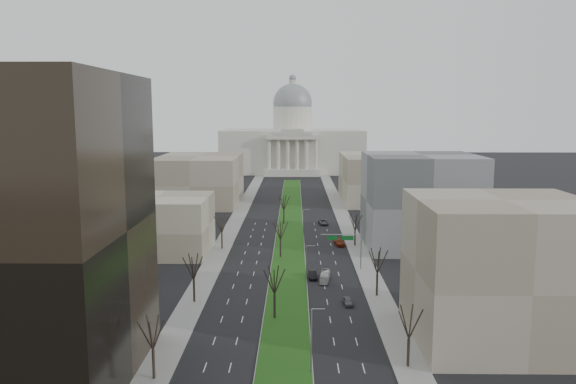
# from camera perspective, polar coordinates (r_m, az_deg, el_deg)

# --- Properties ---
(ground) EXTENTS (600.00, 600.00, 0.00)m
(ground) POSITION_cam_1_polar(r_m,az_deg,el_deg) (175.36, 0.23, -3.28)
(ground) COLOR black
(ground) RESTS_ON ground
(median) EXTENTS (8.00, 222.03, 0.20)m
(median) POSITION_cam_1_polar(r_m,az_deg,el_deg) (174.35, 0.23, -3.32)
(median) COLOR #999993
(median) RESTS_ON ground
(sidewalk_left) EXTENTS (5.00, 330.00, 0.15)m
(sidewalk_left) POSITION_cam_1_polar(r_m,az_deg,el_deg) (152.13, -6.48, -5.12)
(sidewalk_left) COLOR gray
(sidewalk_left) RESTS_ON ground
(sidewalk_right) EXTENTS (5.00, 330.00, 0.15)m
(sidewalk_right) POSITION_cam_1_polar(r_m,az_deg,el_deg) (151.79, 6.79, -5.15)
(sidewalk_right) COLOR gray
(sidewalk_right) RESTS_ON ground
(capitol) EXTENTS (80.00, 46.00, 55.00)m
(capitol) POSITION_cam_1_polar(r_m,az_deg,el_deg) (321.90, 0.46, 4.97)
(capitol) COLOR beige
(capitol) RESTS_ON ground
(building_beige_left) EXTENTS (26.00, 22.00, 14.00)m
(building_beige_left) POSITION_cam_1_polar(r_m,az_deg,el_deg) (143.85, -13.18, -3.25)
(building_beige_left) COLOR gray
(building_beige_left) RESTS_ON ground
(building_tan_right) EXTENTS (26.00, 24.00, 22.00)m
(building_tan_right) POSITION_cam_1_polar(r_m,az_deg,el_deg) (92.76, 20.75, -7.45)
(building_tan_right) COLOR gray
(building_tan_right) RESTS_ON ground
(building_grey_right) EXTENTS (28.00, 26.00, 24.00)m
(building_grey_right) POSITION_cam_1_polar(r_m,az_deg,el_deg) (149.23, 13.31, -0.89)
(building_grey_right) COLOR #5B5E60
(building_grey_right) RESTS_ON ground
(building_far_left) EXTENTS (30.00, 40.00, 18.00)m
(building_far_left) POSITION_cam_1_polar(r_m,az_deg,el_deg) (216.48, -8.98, 1.26)
(building_far_left) COLOR gray
(building_far_left) RESTS_ON ground
(building_far_right) EXTENTS (30.00, 40.00, 18.00)m
(building_far_right) POSITION_cam_1_polar(r_m,az_deg,el_deg) (220.91, 9.45, 1.39)
(building_far_right) COLOR gray
(building_far_right) RESTS_ON ground
(tree_left_near) EXTENTS (5.10, 5.10, 9.18)m
(tree_left_near) POSITION_cam_1_polar(r_m,az_deg,el_deg) (77.73, -13.61, -13.63)
(tree_left_near) COLOR black
(tree_left_near) RESTS_ON ground
(tree_left_mid) EXTENTS (5.40, 5.40, 9.72)m
(tree_left_mid) POSITION_cam_1_polar(r_m,az_deg,el_deg) (105.38, -9.59, -7.40)
(tree_left_mid) COLOR black
(tree_left_mid) RESTS_ON ground
(tree_left_far) EXTENTS (5.28, 5.28, 9.50)m
(tree_left_far) POSITION_cam_1_polar(r_m,az_deg,el_deg) (143.85, -6.76, -3.15)
(tree_left_far) COLOR black
(tree_left_far) RESTS_ON ground
(tree_right_near) EXTENTS (5.16, 5.16, 9.29)m
(tree_right_near) POSITION_cam_1_polar(r_m,az_deg,el_deg) (80.70, 12.22, -12.69)
(tree_right_near) COLOR black
(tree_right_near) RESTS_ON ground
(tree_right_mid) EXTENTS (5.52, 5.52, 9.94)m
(tree_right_mid) POSITION_cam_1_polar(r_m,az_deg,el_deg) (108.67, 9.09, -6.81)
(tree_right_mid) COLOR black
(tree_right_mid) RESTS_ON ground
(tree_right_far) EXTENTS (5.04, 5.04, 9.07)m
(tree_right_far) POSITION_cam_1_polar(r_m,az_deg,el_deg) (147.46, 6.84, -2.99)
(tree_right_far) COLOR black
(tree_right_far) RESTS_ON ground
(tree_median_a) EXTENTS (5.40, 5.40, 9.72)m
(tree_median_a) POSITION_cam_1_polar(r_m,az_deg,el_deg) (96.11, -1.39, -8.83)
(tree_median_a) COLOR black
(tree_median_a) RESTS_ON ground
(tree_median_b) EXTENTS (5.40, 5.40, 9.72)m
(tree_median_b) POSITION_cam_1_polar(r_m,az_deg,el_deg) (134.82, -0.77, -3.80)
(tree_median_b) COLOR black
(tree_median_b) RESTS_ON ground
(tree_median_c) EXTENTS (5.40, 5.40, 9.72)m
(tree_median_c) POSITION_cam_1_polar(r_m,az_deg,el_deg) (174.11, -0.43, -1.02)
(tree_median_c) COLOR black
(tree_median_c) RESTS_ON ground
(streetlamp_median_a) EXTENTS (1.90, 0.20, 9.16)m
(streetlamp_median_a) POSITION_cam_1_polar(r_m,az_deg,el_deg) (78.04, 2.43, -14.74)
(streetlamp_median_a) COLOR gray
(streetlamp_median_a) RESTS_ON ground
(streetlamp_median_b) EXTENTS (1.90, 0.20, 9.16)m
(streetlamp_median_b) POSITION_cam_1_polar(r_m,az_deg,el_deg) (111.07, 1.90, -7.63)
(streetlamp_median_b) COLOR gray
(streetlamp_median_b) RESTS_ON ground
(streetlamp_median_c) EXTENTS (1.90, 0.20, 9.16)m
(streetlamp_median_c) POSITION_cam_1_polar(r_m,az_deg,el_deg) (149.92, 1.59, -3.41)
(streetlamp_median_c) COLOR gray
(streetlamp_median_c) RESTS_ON ground
(mast_arm_signs) EXTENTS (9.12, 0.24, 8.09)m
(mast_arm_signs) POSITION_cam_1_polar(r_m,az_deg,el_deg) (125.83, 6.21, -5.15)
(mast_arm_signs) COLOR gray
(mast_arm_signs) RESTS_ON ground
(car_grey_near) EXTENTS (2.04, 4.14, 1.36)m
(car_grey_near) POSITION_cam_1_polar(r_m,az_deg,el_deg) (105.16, 6.09, -10.97)
(car_grey_near) COLOR #575960
(car_grey_near) RESTS_ON ground
(car_black) EXTENTS (1.94, 4.95, 1.61)m
(car_black) POSITION_cam_1_polar(r_m,az_deg,el_deg) (120.19, 2.50, -8.38)
(car_black) COLOR black
(car_black) RESTS_ON ground
(car_red) EXTENTS (3.09, 5.87, 1.62)m
(car_red) POSITION_cam_1_polar(r_m,az_deg,el_deg) (148.84, 5.22, -5.11)
(car_red) COLOR maroon
(car_red) RESTS_ON ground
(car_grey_far) EXTENTS (3.13, 5.84, 1.56)m
(car_grey_far) POSITION_cam_1_polar(r_m,az_deg,el_deg) (175.02, 3.61, -3.06)
(car_grey_far) COLOR #484C50
(car_grey_far) RESTS_ON ground
(box_van) EXTENTS (2.51, 7.04, 1.92)m
(box_van) POSITION_cam_1_polar(r_m,az_deg,el_deg) (118.46, 3.76, -8.56)
(box_van) COLOR silver
(box_van) RESTS_ON ground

